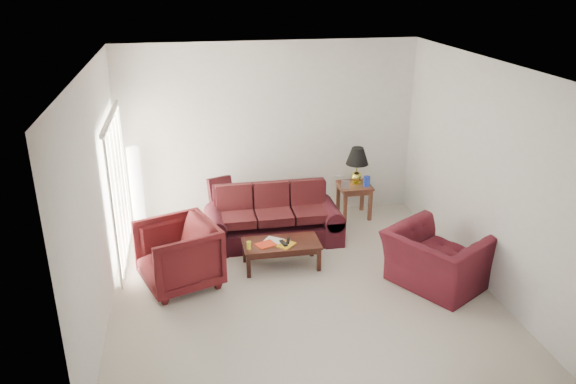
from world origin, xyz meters
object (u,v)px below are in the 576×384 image
at_px(coffee_table, 281,254).
at_px(armchair_left, 178,255).
at_px(end_table, 354,200).
at_px(sofa, 273,216).
at_px(armchair_right, 436,260).
at_px(floor_lamp, 137,189).

bearing_deg(coffee_table, armchair_left, -165.71).
bearing_deg(end_table, armchair_left, -149.70).
height_order(sofa, armchair_right, sofa).
distance_m(floor_lamp, armchair_right, 4.80).
xyz_separation_m(armchair_left, armchair_right, (3.43, -0.67, -0.06)).
height_order(end_table, armchair_right, armchair_right).
relative_size(end_table, armchair_left, 0.60).
xyz_separation_m(floor_lamp, coffee_table, (2.09, -1.63, -0.54)).
bearing_deg(armchair_left, floor_lamp, 178.96).
height_order(floor_lamp, armchair_right, floor_lamp).
xyz_separation_m(end_table, armchair_right, (0.41, -2.44, 0.10)).
bearing_deg(end_table, coffee_table, -135.46).
height_order(floor_lamp, armchair_left, floor_lamp).
bearing_deg(coffee_table, armchair_right, -19.26).
height_order(end_table, coffee_table, end_table).
bearing_deg(floor_lamp, end_table, -1.51).
distance_m(sofa, armchair_right, 2.60).
xyz_separation_m(floor_lamp, armchair_left, (0.63, -1.86, -0.28)).
relative_size(end_table, armchair_right, 0.49).
bearing_deg(armchair_left, end_table, 100.48).
distance_m(floor_lamp, armchair_left, 1.98).
bearing_deg(floor_lamp, coffee_table, -37.93).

